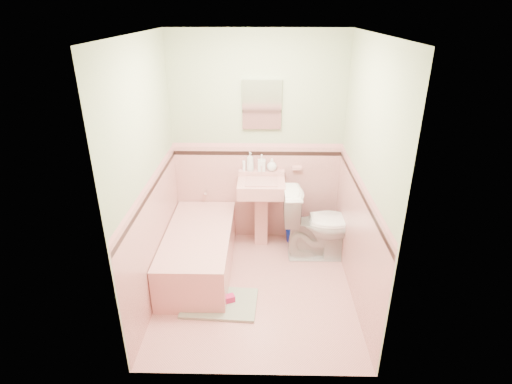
{
  "coord_description": "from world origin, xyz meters",
  "views": [
    {
      "loc": [
        0.07,
        -3.45,
        2.7
      ],
      "look_at": [
        0.0,
        0.25,
        1.0
      ],
      "focal_mm": 28.44,
      "sensor_mm": 36.0,
      "label": 1
    }
  ],
  "objects_px": {
    "soap_bottle_mid": "(262,163)",
    "toilet": "(319,223)",
    "soap_bottle_left": "(250,161)",
    "bucket": "(295,232)",
    "bathtub": "(199,252)",
    "medicine_cabinet": "(262,105)",
    "sink": "(261,214)",
    "shoe": "(226,299)",
    "soap_bottle_right": "(272,165)"
  },
  "relations": [
    {
      "from": "soap_bottle_mid",
      "to": "bathtub",
      "type": "bearing_deg",
      "value": -133.78
    },
    {
      "from": "soap_bottle_mid",
      "to": "sink",
      "type": "bearing_deg",
      "value": -90.16
    },
    {
      "from": "soap_bottle_right",
      "to": "toilet",
      "type": "xyz_separation_m",
      "value": [
        0.55,
        -0.4,
        -0.57
      ]
    },
    {
      "from": "bucket",
      "to": "shoe",
      "type": "height_order",
      "value": "bucket"
    },
    {
      "from": "medicine_cabinet",
      "to": "bucket",
      "type": "xyz_separation_m",
      "value": [
        0.42,
        -0.11,
        -1.58
      ]
    },
    {
      "from": "soap_bottle_left",
      "to": "shoe",
      "type": "distance_m",
      "value": 1.63
    },
    {
      "from": "soap_bottle_left",
      "to": "shoe",
      "type": "bearing_deg",
      "value": -98.68
    },
    {
      "from": "soap_bottle_left",
      "to": "soap_bottle_mid",
      "type": "height_order",
      "value": "soap_bottle_left"
    },
    {
      "from": "medicine_cabinet",
      "to": "toilet",
      "type": "relative_size",
      "value": 0.64
    },
    {
      "from": "bathtub",
      "to": "soap_bottle_mid",
      "type": "bearing_deg",
      "value": 46.22
    },
    {
      "from": "soap_bottle_mid",
      "to": "soap_bottle_right",
      "type": "relative_size",
      "value": 1.3
    },
    {
      "from": "medicine_cabinet",
      "to": "shoe",
      "type": "height_order",
      "value": "medicine_cabinet"
    },
    {
      "from": "toilet",
      "to": "soap_bottle_mid",
      "type": "bearing_deg",
      "value": 58.87
    },
    {
      "from": "soap_bottle_mid",
      "to": "bucket",
      "type": "height_order",
      "value": "soap_bottle_mid"
    },
    {
      "from": "soap_bottle_right",
      "to": "shoe",
      "type": "distance_m",
      "value": 1.66
    },
    {
      "from": "sink",
      "to": "medicine_cabinet",
      "type": "xyz_separation_m",
      "value": [
        0.0,
        0.21,
        1.27
      ]
    },
    {
      "from": "toilet",
      "to": "bucket",
      "type": "height_order",
      "value": "toilet"
    },
    {
      "from": "soap_bottle_left",
      "to": "shoe",
      "type": "xyz_separation_m",
      "value": [
        -0.2,
        -1.3,
        -0.97
      ]
    },
    {
      "from": "soap_bottle_left",
      "to": "soap_bottle_right",
      "type": "distance_m",
      "value": 0.26
    },
    {
      "from": "medicine_cabinet",
      "to": "bucket",
      "type": "bearing_deg",
      "value": -14.04
    },
    {
      "from": "toilet",
      "to": "bucket",
      "type": "xyz_separation_m",
      "value": [
        -0.25,
        0.32,
        -0.3
      ]
    },
    {
      "from": "medicine_cabinet",
      "to": "bucket",
      "type": "relative_size",
      "value": 2.21
    },
    {
      "from": "soap_bottle_left",
      "to": "bucket",
      "type": "height_order",
      "value": "soap_bottle_left"
    },
    {
      "from": "soap_bottle_mid",
      "to": "toilet",
      "type": "height_order",
      "value": "soap_bottle_mid"
    },
    {
      "from": "soap_bottle_left",
      "to": "sink",
      "type": "bearing_deg",
      "value": -53.17
    },
    {
      "from": "bathtub",
      "to": "toilet",
      "type": "bearing_deg",
      "value": 13.04
    },
    {
      "from": "bathtub",
      "to": "bucket",
      "type": "xyz_separation_m",
      "value": [
        1.1,
        0.63,
        -0.1
      ]
    },
    {
      "from": "soap_bottle_mid",
      "to": "shoe",
      "type": "xyz_separation_m",
      "value": [
        -0.33,
        -1.3,
        -0.96
      ]
    },
    {
      "from": "bathtub",
      "to": "sink",
      "type": "distance_m",
      "value": 0.89
    },
    {
      "from": "shoe",
      "to": "bucket",
      "type": "bearing_deg",
      "value": 35.99
    },
    {
      "from": "sink",
      "to": "soap_bottle_mid",
      "type": "distance_m",
      "value": 0.62
    },
    {
      "from": "bucket",
      "to": "soap_bottle_mid",
      "type": "bearing_deg",
      "value": 169.84
    },
    {
      "from": "soap_bottle_right",
      "to": "soap_bottle_mid",
      "type": "bearing_deg",
      "value": 180.0
    },
    {
      "from": "sink",
      "to": "soap_bottle_mid",
      "type": "xyz_separation_m",
      "value": [
        0.0,
        0.18,
        0.59
      ]
    },
    {
      "from": "bathtub",
      "to": "medicine_cabinet",
      "type": "bearing_deg",
      "value": 47.42
    },
    {
      "from": "bathtub",
      "to": "soap_bottle_left",
      "type": "bearing_deg",
      "value": 52.48
    },
    {
      "from": "soap_bottle_left",
      "to": "soap_bottle_right",
      "type": "height_order",
      "value": "soap_bottle_left"
    },
    {
      "from": "soap_bottle_mid",
      "to": "bucket",
      "type": "relative_size",
      "value": 0.8
    },
    {
      "from": "soap_bottle_left",
      "to": "soap_bottle_mid",
      "type": "xyz_separation_m",
      "value": [
        0.14,
        0.0,
        -0.02
      ]
    },
    {
      "from": "medicine_cabinet",
      "to": "soap_bottle_left",
      "type": "distance_m",
      "value": 0.68
    },
    {
      "from": "sink",
      "to": "bucket",
      "type": "height_order",
      "value": "sink"
    },
    {
      "from": "bathtub",
      "to": "soap_bottle_mid",
      "type": "xyz_separation_m",
      "value": [
        0.68,
        0.71,
        0.79
      ]
    },
    {
      "from": "soap_bottle_left",
      "to": "toilet",
      "type": "distance_m",
      "value": 1.09
    },
    {
      "from": "medicine_cabinet",
      "to": "shoe",
      "type": "relative_size",
      "value": 3.44
    },
    {
      "from": "soap_bottle_right",
      "to": "sink",
      "type": "bearing_deg",
      "value": -124.18
    },
    {
      "from": "bathtub",
      "to": "soap_bottle_mid",
      "type": "relative_size",
      "value": 7.57
    },
    {
      "from": "sink",
      "to": "bucket",
      "type": "relative_size",
      "value": 3.46
    },
    {
      "from": "soap_bottle_mid",
      "to": "shoe",
      "type": "height_order",
      "value": "soap_bottle_mid"
    },
    {
      "from": "bucket",
      "to": "medicine_cabinet",
      "type": "bearing_deg",
      "value": 165.96
    },
    {
      "from": "sink",
      "to": "medicine_cabinet",
      "type": "height_order",
      "value": "medicine_cabinet"
    }
  ]
}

